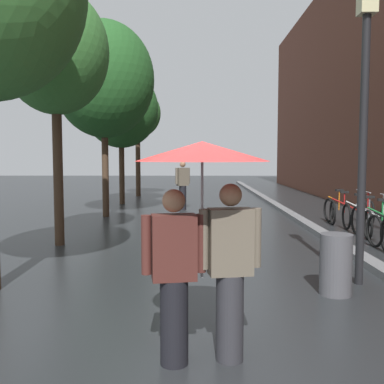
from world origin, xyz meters
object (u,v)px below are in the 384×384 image
at_px(street_tree_3, 121,109).
at_px(parked_bicycle_6, 366,216).
at_px(couple_under_umbrella, 202,211).
at_px(litter_bin, 336,264).
at_px(parked_bicycle_7, 352,212).
at_px(parked_bicycle_8, 346,209).
at_px(street_tree_4, 138,114).
at_px(street_lamp_post, 364,117).
at_px(pedestrian_walking_midground, 183,185).
at_px(street_tree_2, 104,80).
at_px(parked_bicycle_5, 377,220).
at_px(street_tree_1, 55,53).

relative_size(street_tree_3, parked_bicycle_6, 4.87).
bearing_deg(couple_under_umbrella, litter_bin, 47.08).
xyz_separation_m(parked_bicycle_7, parked_bicycle_8, (0.07, 0.69, 0.00)).
bearing_deg(parked_bicycle_7, couple_under_umbrella, -117.48).
relative_size(street_tree_4, couple_under_umbrella, 2.51).
bearing_deg(parked_bicycle_8, street_lamp_post, -106.96).
height_order(street_tree_4, pedestrian_walking_midground, street_tree_4).
xyz_separation_m(parked_bicycle_8, litter_bin, (-2.46, -6.87, 0.05)).
xyz_separation_m(street_tree_2, parked_bicycle_8, (7.29, -1.06, -3.93)).
distance_m(parked_bicycle_8, pedestrian_walking_midground, 5.72).
bearing_deg(litter_bin, parked_bicycle_7, 68.87).
height_order(parked_bicycle_5, litter_bin, parked_bicycle_5).
distance_m(street_tree_3, couple_under_umbrella, 14.23).
bearing_deg(street_tree_1, parked_bicycle_5, 10.09).
xyz_separation_m(street_tree_2, pedestrian_walking_midground, (2.40, 1.88, -3.42)).
bearing_deg(pedestrian_walking_midground, parked_bicycle_8, -30.99).
distance_m(street_tree_4, parked_bicycle_6, 12.70).
bearing_deg(parked_bicycle_6, street_tree_2, 161.16).
height_order(litter_bin, pedestrian_walking_midground, pedestrian_walking_midground).
distance_m(street_tree_4, couple_under_umbrella, 17.65).
height_order(street_tree_1, parked_bicycle_5, street_tree_1).
relative_size(parked_bicycle_5, parked_bicycle_6, 0.99).
bearing_deg(parked_bicycle_5, litter_bin, -117.98).
bearing_deg(street_tree_4, street_lamp_post, -70.27).
bearing_deg(parked_bicycle_5, parked_bicycle_7, 94.29).
xyz_separation_m(street_tree_1, parked_bicycle_8, (7.36, 3.48, -3.71)).
distance_m(street_tree_2, parked_bicycle_6, 8.69).
bearing_deg(parked_bicycle_5, couple_under_umbrella, -123.06).
height_order(street_tree_1, pedestrian_walking_midground, street_tree_1).
xyz_separation_m(street_tree_4, couple_under_umbrella, (2.88, -17.22, -2.53)).
xyz_separation_m(street_tree_3, street_lamp_post, (5.46, -11.16, -1.30)).
distance_m(street_tree_1, parked_bicycle_8, 8.95).
height_order(parked_bicycle_7, street_lamp_post, street_lamp_post).
distance_m(street_tree_3, street_tree_4, 3.55).
relative_size(parked_bicycle_7, pedestrian_walking_midground, 0.66).
relative_size(parked_bicycle_5, street_lamp_post, 0.25).
distance_m(street_tree_1, litter_bin, 6.99).
bearing_deg(pedestrian_walking_midground, couple_under_umbrella, -87.31).
bearing_deg(street_tree_2, litter_bin, -58.66).
relative_size(street_tree_3, street_lamp_post, 1.26).
relative_size(street_tree_3, couple_under_umbrella, 2.61).
bearing_deg(street_tree_3, street_tree_1, -89.69).
distance_m(parked_bicycle_5, pedestrian_walking_midground, 7.11).
xyz_separation_m(street_tree_4, parked_bicycle_6, (7.27, -9.78, -3.57)).
xyz_separation_m(parked_bicycle_8, street_lamp_post, (-1.94, -6.36, 2.12)).
xyz_separation_m(street_tree_1, parked_bicycle_5, (7.40, 1.32, -3.71)).
height_order(street_tree_3, street_tree_4, street_tree_3).
xyz_separation_m(parked_bicycle_5, couple_under_umbrella, (-4.37, -6.72, 1.04)).
xyz_separation_m(parked_bicycle_6, pedestrian_walking_midground, (-4.94, 4.38, 0.52)).
height_order(street_tree_4, parked_bicycle_7, street_tree_4).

